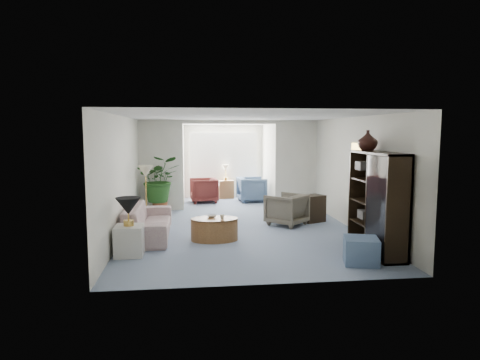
{
  "coord_description": "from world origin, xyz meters",
  "views": [
    {
      "loc": [
        -1.12,
        -8.78,
        2.18
      ],
      "look_at": [
        0.0,
        0.6,
        1.1
      ],
      "focal_mm": 31.72,
      "sensor_mm": 36.0,
      "label": 1
    }
  ],
  "objects": [
    {
      "name": "cabinet_urn",
      "position": [
        2.23,
        -1.09,
        2.02
      ],
      "size": [
        0.37,
        0.37,
        0.39
      ],
      "primitive_type": "imported",
      "color": "black",
      "rests_on": "entertainment_cabinet"
    },
    {
      "name": "floor_lamp",
      "position": [
        -2.15,
        1.34,
        1.25
      ],
      "size": [
        0.36,
        0.36,
        0.28
      ],
      "primitive_type": "cone",
      "color": "beige",
      "rests_on": "ground"
    },
    {
      "name": "back_pier_right",
      "position": [
        1.9,
        3.0,
        1.25
      ],
      "size": [
        1.2,
        0.12,
        2.5
      ],
      "primitive_type": "cube",
      "color": "white",
      "rests_on": "ground"
    },
    {
      "name": "table_lamp",
      "position": [
        -2.2,
        -1.3,
        0.89
      ],
      "size": [
        0.44,
        0.44,
        0.3
      ],
      "primitive_type": "cone",
      "color": "black",
      "rests_on": "end_table"
    },
    {
      "name": "side_table_dark",
      "position": [
        1.82,
        1.1,
        0.32
      ],
      "size": [
        0.67,
        0.61,
        0.65
      ],
      "primitive_type": "cube",
      "rotation": [
        0.0,
        0.0,
        0.42
      ],
      "color": "black",
      "rests_on": "ground"
    },
    {
      "name": "window_pane",
      "position": [
        0.0,
        5.18,
        1.4
      ],
      "size": [
        2.2,
        0.02,
        1.5
      ],
      "primitive_type": "cube",
      "color": "white"
    },
    {
      "name": "coffee_cup",
      "position": [
        -0.49,
        -0.52,
        0.49
      ],
      "size": [
        0.12,
        0.12,
        0.09
      ],
      "primitive_type": "imported",
      "rotation": [
        0.0,
        0.0,
        0.25
      ],
      "color": "beige",
      "rests_on": "coffee_table"
    },
    {
      "name": "sofa",
      "position": [
        -2.0,
        0.05,
        0.33
      ],
      "size": [
        0.89,
        2.26,
        0.66
      ],
      "primitive_type": "imported",
      "rotation": [
        0.0,
        0.0,
        1.58
      ],
      "color": "#BEAFA0",
      "rests_on": "ground"
    },
    {
      "name": "entertainment_cabinet",
      "position": [
        2.23,
        -1.59,
        0.91
      ],
      "size": [
        0.44,
        1.64,
        1.82
      ],
      "primitive_type": "cube",
      "color": "black",
      "rests_on": "ground"
    },
    {
      "name": "window_blinds",
      "position": [
        0.0,
        5.15,
        1.4
      ],
      "size": [
        2.2,
        0.02,
        1.5
      ],
      "primitive_type": "cube",
      "color": "white"
    },
    {
      "name": "framed_picture",
      "position": [
        2.46,
        -0.1,
        1.7
      ],
      "size": [
        0.04,
        0.5,
        0.4
      ],
      "primitive_type": "cube",
      "color": "beige"
    },
    {
      "name": "ottoman",
      "position": [
        1.69,
        -2.22,
        0.22
      ],
      "size": [
        0.67,
        0.67,
        0.44
      ],
      "primitive_type": "cube",
      "rotation": [
        0.0,
        0.0,
        -0.27
      ],
      "color": "slate",
      "rests_on": "ground"
    },
    {
      "name": "sunroom_chair_blue",
      "position": [
        0.8,
        4.24,
        0.38
      ],
      "size": [
        0.9,
        0.88,
        0.77
      ],
      "primitive_type": "imported",
      "rotation": [
        0.0,
        0.0,
        1.65
      ],
      "color": "slate",
      "rests_on": "ground"
    },
    {
      "name": "floor",
      "position": [
        0.0,
        0.0,
        0.0
      ],
      "size": [
        6.0,
        6.0,
        0.0
      ],
      "primitive_type": "plane",
      "color": "#808EA9",
      "rests_on": "ground"
    },
    {
      "name": "sunroom_table",
      "position": [
        0.05,
        4.99,
        0.3
      ],
      "size": [
        0.51,
        0.41,
        0.59
      ],
      "primitive_type": "cube",
      "rotation": [
        0.0,
        0.0,
        0.08
      ],
      "color": "#926135",
      "rests_on": "ground"
    },
    {
      "name": "shelf_clutter",
      "position": [
        2.18,
        -1.64,
        1.09
      ],
      "size": [
        0.3,
        1.22,
        1.06
      ],
      "color": "#3D3937",
      "rests_on": "entertainment_cabinet"
    },
    {
      "name": "plant_pot",
      "position": [
        -1.92,
        2.54,
        0.16
      ],
      "size": [
        0.4,
        0.4,
        0.32
      ],
      "primitive_type": "cylinder",
      "color": "brown",
      "rests_on": "ground"
    },
    {
      "name": "sunroom_chair_maroon",
      "position": [
        -0.7,
        4.24,
        0.38
      ],
      "size": [
        0.89,
        0.87,
        0.75
      ],
      "primitive_type": "imported",
      "rotation": [
        0.0,
        0.0,
        -1.49
      ],
      "color": "#551E1D",
      "rests_on": "ground"
    },
    {
      "name": "back_pier_left",
      "position": [
        -1.9,
        3.0,
        1.25
      ],
      "size": [
        1.2,
        0.12,
        2.5
      ],
      "primitive_type": "cube",
      "color": "white",
      "rests_on": "ground"
    },
    {
      "name": "sunroom_floor",
      "position": [
        0.0,
        4.1,
        0.0
      ],
      "size": [
        2.6,
        2.6,
        0.0
      ],
      "primitive_type": "plane",
      "color": "#808EA9",
      "rests_on": "ground"
    },
    {
      "name": "end_table",
      "position": [
        -2.2,
        -1.3,
        0.27
      ],
      "size": [
        0.49,
        0.49,
        0.54
      ],
      "primitive_type": "cube",
      "rotation": [
        0.0,
        0.0,
        0.01
      ],
      "color": "silver",
      "rests_on": "ground"
    },
    {
      "name": "back_header",
      "position": [
        0.0,
        3.0,
        2.45
      ],
      "size": [
        2.6,
        0.12,
        0.1
      ],
      "primitive_type": "cube",
      "color": "white",
      "rests_on": "back_pier_left"
    },
    {
      "name": "house_plant",
      "position": [
        -1.92,
        2.54,
        0.94
      ],
      "size": [
        1.11,
        0.96,
        1.23
      ],
      "primitive_type": "imported",
      "color": "#214F1B",
      "rests_on": "plant_pot"
    },
    {
      "name": "coffee_table",
      "position": [
        -0.64,
        -0.42,
        0.23
      ],
      "size": [
        1.16,
        1.16,
        0.45
      ],
      "primitive_type": "cylinder",
      "rotation": [
        0.0,
        0.0,
        0.25
      ],
      "color": "#926135",
      "rests_on": "ground"
    },
    {
      "name": "coffee_bowl",
      "position": [
        -0.69,
        -0.32,
        0.47
      ],
      "size": [
        0.24,
        0.24,
        0.05
      ],
      "primitive_type": "imported",
      "rotation": [
        0.0,
        0.0,
        0.25
      ],
      "color": "beige",
      "rests_on": "coffee_table"
    },
    {
      "name": "wingback_chair",
      "position": [
        1.12,
        0.8,
        0.37
      ],
      "size": [
        1.13,
        1.13,
        0.74
      ],
      "primitive_type": "imported",
      "rotation": [
        0.0,
        0.0,
        3.91
      ],
      "color": "#686152",
      "rests_on": "ground"
    }
  ]
}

